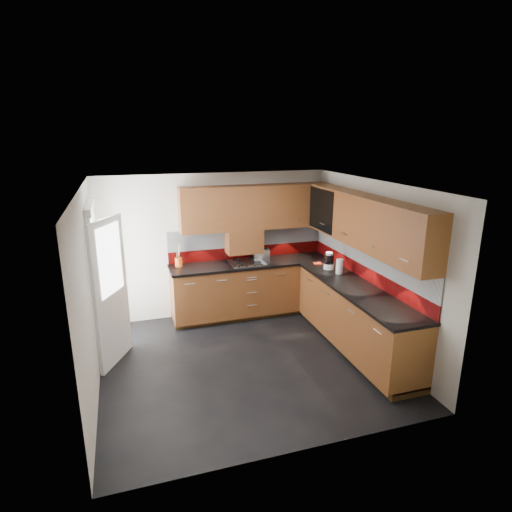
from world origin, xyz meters
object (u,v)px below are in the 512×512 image
object	(u,v)px
gas_hob	(247,262)
food_processor	(329,261)
utensil_pot	(179,261)
toaster	(261,255)

from	to	relation	value
gas_hob	food_processor	world-z (taller)	food_processor
utensil_pot	toaster	distance (m)	1.38
gas_hob	toaster	bearing A→B (deg)	20.50
toaster	food_processor	xyz separation A→B (m)	(0.87, -0.79, 0.03)
utensil_pot	gas_hob	bearing A→B (deg)	-8.85
gas_hob	toaster	world-z (taller)	toaster
gas_hob	food_processor	distance (m)	1.34
utensil_pot	food_processor	bearing A→B (deg)	-20.86
utensil_pot	food_processor	distance (m)	2.41
gas_hob	toaster	xyz separation A→B (m)	(0.28, 0.11, 0.08)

